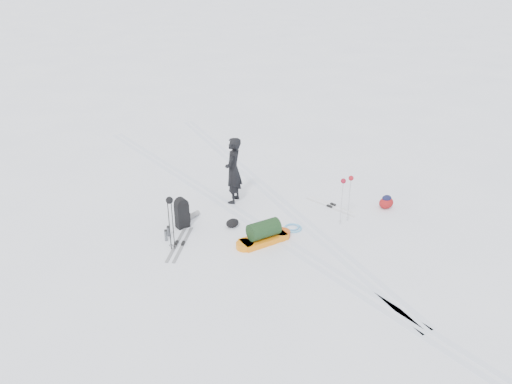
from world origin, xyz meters
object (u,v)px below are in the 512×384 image
skier (233,170)px  pulk_sled (264,234)px  ski_poles_black (170,207)px  expedition_rucksack (183,213)px

skier → pulk_sled: size_ratio=1.27×
pulk_sled → ski_poles_black: ski_poles_black is taller
skier → expedition_rucksack: (-1.77, -0.51, -0.56)m
skier → pulk_sled: 2.44m
pulk_sled → expedition_rucksack: bearing=127.2°
skier → expedition_rucksack: size_ratio=2.29×
expedition_rucksack → skier: bearing=12.8°
pulk_sled → ski_poles_black: bearing=157.2°
ski_poles_black → expedition_rucksack: bearing=36.8°
skier → expedition_rucksack: 1.93m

